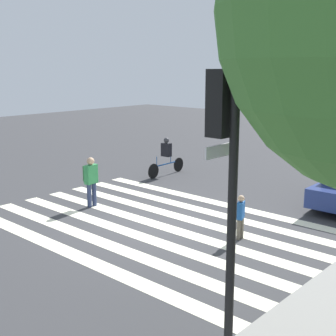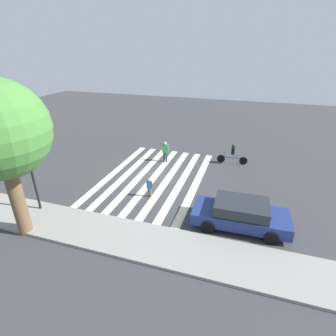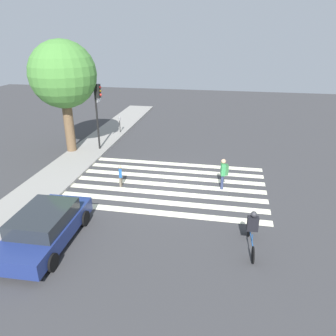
{
  "view_description": "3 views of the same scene",
  "coord_description": "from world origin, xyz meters",
  "px_view_note": "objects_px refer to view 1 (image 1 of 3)",
  "views": [
    {
      "loc": [
        9.21,
        8.8,
        4.45
      ],
      "look_at": [
        -1.19,
        -0.62,
        1.37
      ],
      "focal_mm": 50.0,
      "sensor_mm": 36.0,
      "label": 1
    },
    {
      "loc": [
        -5.77,
        14.75,
        8.07
      ],
      "look_at": [
        -1.08,
        0.25,
        0.96
      ],
      "focal_mm": 28.0,
      "sensor_mm": 36.0,
      "label": 2
    },
    {
      "loc": [
        -15.3,
        -2.79,
        7.52
      ],
      "look_at": [
        -0.18,
        0.01,
        1.04
      ],
      "focal_mm": 35.0,
      "sensor_mm": 36.0,
      "label": 3
    }
  ],
  "objects_px": {
    "traffic_light": "(225,164)",
    "cyclist_far_lane": "(166,155)",
    "pedestrian_adult_tall_backpack": "(91,178)",
    "pedestrian_adult_yellow_jacket": "(241,215)"
  },
  "relations": [
    {
      "from": "traffic_light",
      "to": "pedestrian_adult_tall_backpack",
      "type": "relative_size",
      "value": 2.86
    },
    {
      "from": "traffic_light",
      "to": "cyclist_far_lane",
      "type": "bearing_deg",
      "value": -134.39
    },
    {
      "from": "pedestrian_adult_tall_backpack",
      "to": "pedestrian_adult_yellow_jacket",
      "type": "bearing_deg",
      "value": 89.45
    },
    {
      "from": "pedestrian_adult_tall_backpack",
      "to": "pedestrian_adult_yellow_jacket",
      "type": "relative_size",
      "value": 1.36
    },
    {
      "from": "pedestrian_adult_tall_backpack",
      "to": "pedestrian_adult_yellow_jacket",
      "type": "xyz_separation_m",
      "value": [
        -0.75,
        5.21,
        -0.27
      ]
    },
    {
      "from": "pedestrian_adult_yellow_jacket",
      "to": "traffic_light",
      "type": "bearing_deg",
      "value": -169.13
    },
    {
      "from": "traffic_light",
      "to": "cyclist_far_lane",
      "type": "relative_size",
      "value": 2.06
    },
    {
      "from": "pedestrian_adult_yellow_jacket",
      "to": "cyclist_far_lane",
      "type": "height_order",
      "value": "cyclist_far_lane"
    },
    {
      "from": "traffic_light",
      "to": "cyclist_far_lane",
      "type": "xyz_separation_m",
      "value": [
        -9.21,
        -9.41,
        -2.37
      ]
    },
    {
      "from": "traffic_light",
      "to": "pedestrian_adult_tall_backpack",
      "type": "xyz_separation_m",
      "value": [
        -4.32,
        -8.23,
        -2.29
      ]
    }
  ]
}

